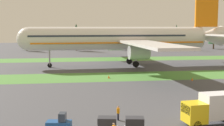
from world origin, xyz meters
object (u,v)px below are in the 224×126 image
taxiway_marker_1 (192,79)px  airliner (124,38)px  ground_crew_marshaller (118,112)px  baggage_tug (60,123)px  cargo_dolly_second (135,123)px  cargo_dolly_lead (107,123)px  taxiway_marker_2 (109,77)px  catering_truck (214,108)px

taxiway_marker_1 → airliner: bearing=109.9°
ground_crew_marshaller → airliner: bearing=-16.5°
baggage_tug → taxiway_marker_1: (26.20, 27.57, -0.50)m
baggage_tug → ground_crew_marshaller: 7.33m
baggage_tug → cargo_dolly_second: (7.80, -1.37, 0.10)m
airliner → cargo_dolly_lead: size_ratio=29.75×
airliner → taxiway_marker_1: 28.63m
taxiway_marker_1 → cargo_dolly_second: bearing=-122.4°
airliner → baggage_tug: airliner is taller
baggage_tug → cargo_dolly_lead: size_ratio=1.15×
taxiway_marker_2 → airliner: bearing=70.9°
taxiway_marker_2 → baggage_tug: bearing=-106.4°
cargo_dolly_lead → cargo_dolly_second: bearing=-90.0°
cargo_dolly_second → ground_crew_marshaller: ground_crew_marshaller is taller
airliner → ground_crew_marshaller: bearing=166.3°
cargo_dolly_lead → cargo_dolly_second: (2.86, -0.50, 0.00)m
catering_truck → ground_crew_marshaller: size_ratio=4.12×
cargo_dolly_second → catering_truck: (9.33, 1.11, 1.03)m
cargo_dolly_lead → catering_truck: size_ratio=0.34×
airliner → ground_crew_marshaller: (-10.06, -50.69, -6.85)m
airliner → cargo_dolly_second: (-9.00, -54.93, -6.87)m
cargo_dolly_second → taxiway_marker_1: cargo_dolly_second is taller
cargo_dolly_second → catering_truck: catering_truck is taller
catering_truck → cargo_dolly_second: bearing=90.4°
airliner → baggage_tug: size_ratio=25.91×
cargo_dolly_second → taxiway_marker_2: bearing=7.0°
catering_truck → taxiway_marker_2: (-7.53, 32.97, -1.60)m
catering_truck → taxiway_marker_2: 33.86m
cargo_dolly_lead → cargo_dolly_second: same height
cargo_dolly_second → taxiway_marker_1: 34.30m
cargo_dolly_second → taxiway_marker_1: (18.40, 28.95, -0.61)m
cargo_dolly_lead → taxiway_marker_1: (21.25, 28.44, -0.61)m
taxiway_marker_2 → taxiway_marker_1: bearing=-17.2°
baggage_tug → cargo_dolly_second: bearing=-90.0°
airliner → taxiway_marker_2: airliner is taller
cargo_dolly_lead → ground_crew_marshaller: ground_crew_marshaller is taller
cargo_dolly_second → catering_truck: 9.45m
airliner → catering_truck: size_ratio=10.07×
ground_crew_marshaller → cargo_dolly_lead: bearing=149.1°
airliner → taxiway_marker_2: bearing=158.5°
taxiway_marker_1 → taxiway_marker_2: 17.38m
catering_truck → cargo_dolly_lead: bearing=86.5°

